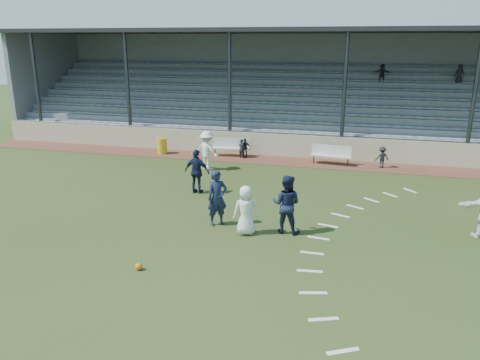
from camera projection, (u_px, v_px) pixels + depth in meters
name	position (u px, v px, depth m)	size (l,w,h in m)	color
ground	(219.00, 243.00, 14.42)	(90.00, 90.00, 0.00)	#2A3A17
cinder_track	(280.00, 161.00, 24.14)	(34.00, 2.00, 0.02)	#562E22
retaining_wall	(283.00, 145.00, 24.94)	(34.00, 0.18, 1.20)	#B9AE8E
bench_left	(231.00, 145.00, 24.99)	(2.03, 0.65, 0.95)	beige
bench_right	(331.00, 153.00, 23.33)	(2.03, 0.67, 0.95)	beige
trash_bin	(162.00, 146.00, 25.55)	(0.53, 0.53, 0.85)	gold
football	(139.00, 267.00, 12.70)	(0.20, 0.20, 0.20)	orange
player_white_lead	(246.00, 210.00, 14.86)	(0.79, 0.51, 1.61)	white
player_navy_lead	(217.00, 198.00, 15.58)	(0.69, 0.45, 1.90)	#131B34
player_navy_mid	(286.00, 204.00, 14.96)	(0.94, 0.73, 1.93)	#131B34
player_white_wing	(207.00, 151.00, 22.31)	(1.21, 0.69, 1.87)	white
player_navy_wing	(197.00, 172.00, 18.86)	(1.06, 0.44, 1.81)	#131B34
sub_left_near	(242.00, 149.00, 24.54)	(0.37, 0.24, 1.01)	black
sub_left_far	(245.00, 148.00, 24.66)	(0.60, 0.25, 1.02)	black
sub_right	(382.00, 157.00, 22.69)	(0.67, 0.38, 1.04)	black
grandstand	(297.00, 104.00, 28.84)	(34.60, 9.00, 6.61)	gray
penalty_arc	(356.00, 258.00, 13.41)	(3.89, 14.63, 0.01)	silver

